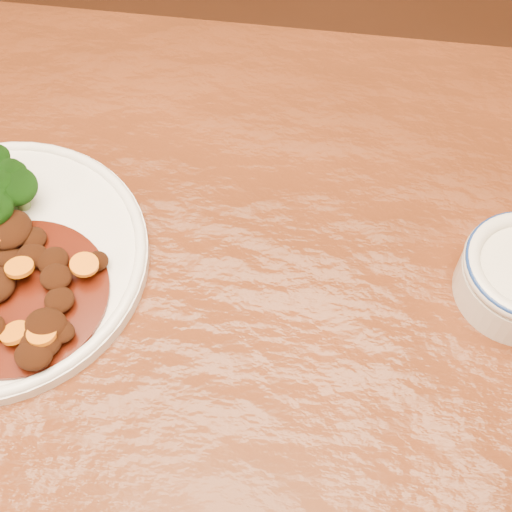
# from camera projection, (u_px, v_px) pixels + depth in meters

# --- Properties ---
(dining_table) EXTENTS (1.59, 1.07, 0.75)m
(dining_table) POSITION_uv_depth(u_px,v_px,m) (183.00, 370.00, 0.74)
(dining_table) COLOR #5A2610
(dining_table) RESTS_ON ground
(mince_stew) EXTENTS (0.17, 0.17, 0.03)m
(mince_stew) POSITION_uv_depth(u_px,v_px,m) (13.00, 288.00, 0.67)
(mince_stew) COLOR #401006
(mince_stew) RESTS_ON dinner_plate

